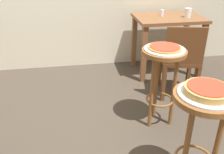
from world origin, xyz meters
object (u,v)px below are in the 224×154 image
object	(u,v)px
stool_foreground	(201,122)
serving_plate_leftside	(165,49)
stool_leftside	(162,71)
pizza_leftside	(165,47)
condiment_shaker	(162,13)
serving_plate_foreground	(207,94)
cup_near_edge	(188,13)
pizza_foreground	(207,90)
wooden_chair	(181,59)
dining_table	(168,28)

from	to	relation	value
stool_foreground	serving_plate_leftside	xyz separation A→B (m)	(0.02, 0.76, 0.20)
stool_foreground	stool_leftside	distance (m)	0.76
pizza_leftside	condiment_shaker	size ratio (longest dim) A/B	3.54
serving_plate_foreground	cup_near_edge	size ratio (longest dim) A/B	3.01
pizza_leftside	pizza_foreground	bearing A→B (deg)	-91.42
serving_plate_leftside	cup_near_edge	xyz separation A→B (m)	(0.68, 1.03, 0.06)
pizza_leftside	stool_foreground	bearing A→B (deg)	-91.42
stool_foreground	serving_plate_foreground	bearing A→B (deg)	90.00
serving_plate_foreground	serving_plate_leftside	world-z (taller)	same
serving_plate_leftside	wooden_chair	size ratio (longest dim) A/B	0.42
stool_leftside	pizza_leftside	xyz separation A→B (m)	(0.00, 0.00, 0.22)
cup_near_edge	condiment_shaker	xyz separation A→B (m)	(-0.30, 0.12, -0.02)
pizza_foreground	dining_table	world-z (taller)	pizza_foreground
cup_near_edge	dining_table	bearing A→B (deg)	158.98
condiment_shaker	pizza_leftside	bearing A→B (deg)	-108.41
serving_plate_foreground	serving_plate_leftside	xyz separation A→B (m)	(0.02, 0.76, 0.00)
stool_foreground	serving_plate_foreground	size ratio (longest dim) A/B	2.21
pizza_foreground	pizza_leftside	distance (m)	0.76
cup_near_edge	condiment_shaker	distance (m)	0.32
serving_plate_leftside	cup_near_edge	distance (m)	1.23
serving_plate_foreground	cup_near_edge	world-z (taller)	cup_near_edge
serving_plate_leftside	serving_plate_foreground	bearing A→B (deg)	-91.42
pizza_foreground	pizza_leftside	bearing A→B (deg)	88.58
serving_plate_foreground	wooden_chair	distance (m)	1.30
wooden_chair	cup_near_edge	bearing A→B (deg)	62.92
wooden_chair	serving_plate_foreground	bearing A→B (deg)	-108.24
stool_foreground	serving_plate_foreground	distance (m)	0.20
serving_plate_foreground	serving_plate_leftside	size ratio (longest dim) A/B	0.97
stool_leftside	condiment_shaker	world-z (taller)	condiment_shaker
pizza_leftside	wooden_chair	bearing A→B (deg)	49.38
wooden_chair	stool_leftside	bearing A→B (deg)	-130.62
stool_foreground	pizza_foreground	xyz separation A→B (m)	(0.00, 0.00, 0.23)
stool_leftside	pizza_leftside	size ratio (longest dim) A/B	2.60
pizza_foreground	cup_near_edge	xyz separation A→B (m)	(0.70, 1.79, 0.03)
stool_foreground	cup_near_edge	bearing A→B (deg)	68.73
pizza_leftside	cup_near_edge	bearing A→B (deg)	56.59
serving_plate_foreground	dining_table	world-z (taller)	same
dining_table	serving_plate_leftside	bearing A→B (deg)	-112.85
dining_table	cup_near_edge	bearing A→B (deg)	-21.02
condiment_shaker	stool_foreground	bearing A→B (deg)	-101.84
pizza_foreground	dining_table	xyz separation A→B (m)	(0.48, 1.87, -0.17)
serving_plate_leftside	dining_table	world-z (taller)	same
condiment_shaker	pizza_foreground	bearing A→B (deg)	-101.84
pizza_foreground	stool_leftside	bearing A→B (deg)	88.58
pizza_foreground	cup_near_edge	size ratio (longest dim) A/B	2.40
stool_foreground	pizza_foreground	bearing A→B (deg)	90.00
stool_foreground	wooden_chair	xyz separation A→B (m)	(0.40, 1.20, -0.09)
pizza_foreground	serving_plate_leftside	xyz separation A→B (m)	(0.02, 0.76, -0.03)
stool_foreground	pizza_leftside	bearing A→B (deg)	88.58
stool_leftside	condiment_shaker	size ratio (longest dim) A/B	9.18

